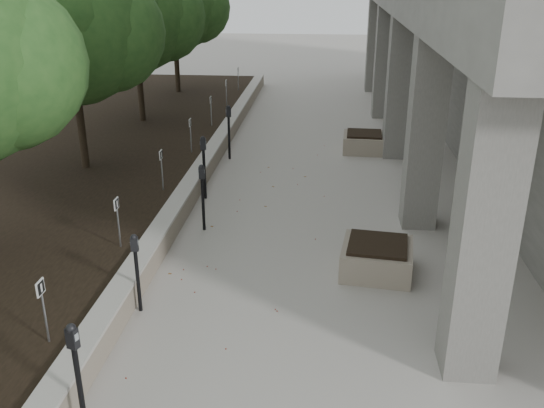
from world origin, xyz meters
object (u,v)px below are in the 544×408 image
at_px(crabapple_tree_3, 73,60).
at_px(parking_meter_5, 229,132).
at_px(crabapple_tree_5, 174,23).
at_px(planter_back, 364,142).
at_px(parking_meter_3, 203,198).
at_px(planter_front, 377,257).
at_px(crabapple_tree_4, 136,37).
at_px(parking_meter_1, 79,379).
at_px(parking_meter_2, 137,273).
at_px(parking_meter_4, 204,168).

height_order(crabapple_tree_3, parking_meter_5, crabapple_tree_3).
bearing_deg(crabapple_tree_5, planter_back, -41.94).
relative_size(parking_meter_3, planter_front, 1.17).
xyz_separation_m(parking_meter_5, planter_back, (3.93, 1.16, -0.50)).
height_order(crabapple_tree_4, parking_meter_5, crabapple_tree_4).
bearing_deg(parking_meter_1, parking_meter_3, 106.12).
distance_m(crabapple_tree_5, parking_meter_3, 13.47).
distance_m(crabapple_tree_3, crabapple_tree_5, 10.00).
bearing_deg(parking_meter_2, crabapple_tree_4, 97.48).
relative_size(crabapple_tree_3, crabapple_tree_4, 1.00).
xyz_separation_m(parking_meter_3, parking_meter_4, (-0.34, 1.81, 0.05)).
relative_size(crabapple_tree_3, parking_meter_1, 3.59).
relative_size(crabapple_tree_4, planter_front, 4.35).
bearing_deg(parking_meter_5, parking_meter_2, -111.41).
bearing_deg(crabapple_tree_4, parking_meter_4, -60.81).
bearing_deg(crabapple_tree_5, parking_meter_5, -66.33).
distance_m(crabapple_tree_4, parking_meter_1, 14.29).
bearing_deg(planter_front, crabapple_tree_3, 149.07).
xyz_separation_m(crabapple_tree_4, parking_meter_4, (3.31, -5.93, -2.34)).
height_order(crabapple_tree_3, parking_meter_1, crabapple_tree_3).
xyz_separation_m(crabapple_tree_3, crabapple_tree_4, (0.00, 5.00, 0.00)).
bearing_deg(crabapple_tree_3, crabapple_tree_5, 90.00).
xyz_separation_m(crabapple_tree_5, parking_meter_4, (3.31, -10.93, -2.34)).
xyz_separation_m(crabapple_tree_5, planter_back, (7.32, -6.58, -2.83)).
bearing_deg(crabapple_tree_3, parking_meter_1, -68.63).
distance_m(parking_meter_3, planter_front, 3.87).
distance_m(crabapple_tree_4, planter_back, 8.01).
distance_m(crabapple_tree_4, parking_meter_5, 4.94).
height_order(parking_meter_1, planter_back, parking_meter_1).
distance_m(crabapple_tree_3, crabapple_tree_4, 5.00).
bearing_deg(crabapple_tree_5, crabapple_tree_3, -90.00).
bearing_deg(planter_back, crabapple_tree_3, -154.96).
height_order(parking_meter_1, parking_meter_3, parking_meter_1).
relative_size(crabapple_tree_4, parking_meter_1, 3.59).
distance_m(parking_meter_4, parking_meter_5, 3.19).
xyz_separation_m(parking_meter_2, planter_back, (4.07, 9.41, -0.40)).
distance_m(crabapple_tree_3, parking_meter_4, 4.16).
relative_size(parking_meter_1, parking_meter_5, 0.96).
distance_m(crabapple_tree_5, parking_meter_4, 11.66).
relative_size(crabapple_tree_4, crabapple_tree_5, 1.00).
height_order(parking_meter_3, planter_back, parking_meter_3).
bearing_deg(planter_back, parking_meter_5, -163.56).
bearing_deg(parking_meter_4, parking_meter_2, -97.25).
distance_m(crabapple_tree_3, parking_meter_3, 5.15).
bearing_deg(parking_meter_3, crabapple_tree_3, 131.84).
height_order(parking_meter_4, parking_meter_5, parking_meter_5).
bearing_deg(parking_meter_2, parking_meter_5, 80.01).
relative_size(crabapple_tree_5, planter_back, 4.44).
bearing_deg(planter_front, crabapple_tree_4, 127.64).
bearing_deg(parking_meter_4, crabapple_tree_4, 112.66).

